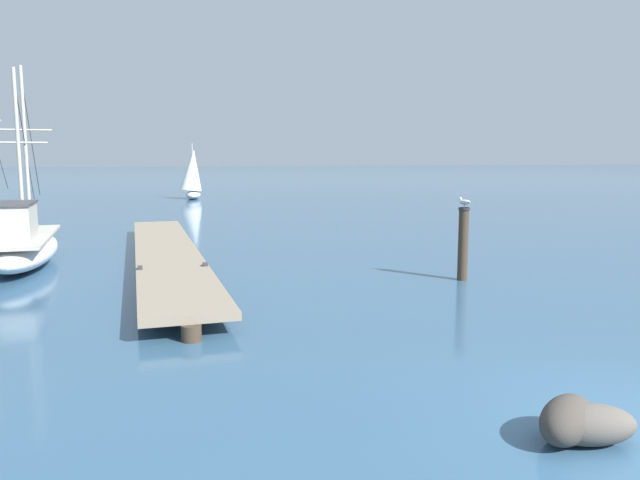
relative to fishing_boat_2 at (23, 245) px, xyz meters
The scene contains 6 objects.
floating_dock 4.17m from the fishing_boat_2, 12.32° to the right, with size 2.05×16.66×0.53m.
fishing_boat_2 is the anchor object (origin of this frame).
mooring_piling 12.71m from the fishing_boat_2, 27.37° to the right, with size 0.30×0.30×1.91m.
perched_seagull 12.79m from the fishing_boat_2, 27.39° to the right, with size 0.27×0.34×0.27m.
shore_rock_mid_cluster 16.21m from the fishing_boat_2, 61.65° to the right, with size 1.38×1.06×0.52m.
distant_sailboat 28.86m from the fishing_boat_2, 73.95° to the left, with size 2.21×3.44×4.23m.
Camera 1 is at (-6.01, -5.05, 3.22)m, focal length 33.99 mm.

